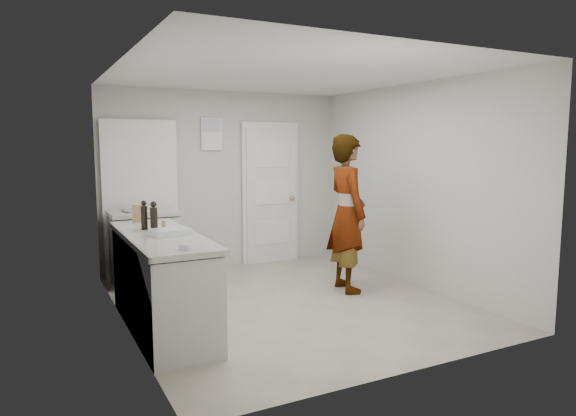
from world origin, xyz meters
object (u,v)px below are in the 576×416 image
person (347,213)px  oil_cruet_a (154,216)px  oil_cruet_b (144,216)px  baking_dish (171,232)px  egg_bowl (186,246)px  cake_mix_box (138,214)px  spice_jar (164,224)px

person → oil_cruet_a: (-2.31, -0.08, 0.12)m
person → oil_cruet_b: person is taller
oil_cruet_b → baking_dish: (0.15, -0.44, -0.11)m
oil_cruet_b → egg_bowl: oil_cruet_b is taller
person → baking_dish: (-2.23, -0.44, 0.01)m
oil_cruet_a → egg_bowl: 1.05m
baking_dish → egg_bowl: bearing=-94.3°
cake_mix_box → person: bearing=11.0°
oil_cruet_a → oil_cruet_b: (-0.08, 0.08, 0.00)m
oil_cruet_a → baking_dish: 0.38m
baking_dish → person: bearing=11.1°
oil_cruet_b → baking_dish: size_ratio=0.79×
cake_mix_box → oil_cruet_b: bearing=-71.2°
person → oil_cruet_b: size_ratio=6.51×
person → spice_jar: person is taller
cake_mix_box → oil_cruet_a: 0.59m
person → baking_dish: person is taller
spice_jar → baking_dish: spice_jar is taller
cake_mix_box → spice_jar: bearing=-46.6°
person → egg_bowl: 2.55m
cake_mix_box → baking_dish: size_ratio=0.51×
cake_mix_box → baking_dish: bearing=-60.3°
oil_cruet_a → baking_dish: bearing=-78.9°
oil_cruet_b → egg_bowl: 1.14m
person → oil_cruet_b: 2.39m
spice_jar → egg_bowl: bearing=-95.4°
spice_jar → egg_bowl: 1.19m
person → spice_jar: 2.18m
baking_dish → egg_bowl: (-0.05, -0.69, -0.01)m
spice_jar → person: bearing=-1.4°
oil_cruet_b → egg_bowl: (0.10, -1.13, -0.12)m
baking_dish → egg_bowl: baking_dish is taller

